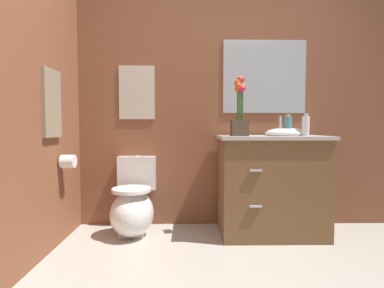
{
  "coord_description": "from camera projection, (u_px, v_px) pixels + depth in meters",
  "views": [
    {
      "loc": [
        -0.33,
        -1.42,
        0.97
      ],
      "look_at": [
        -0.29,
        1.22,
        0.82
      ],
      "focal_mm": 28.63,
      "sensor_mm": 36.0,
      "label": 1
    }
  ],
  "objects": [
    {
      "name": "toilet",
      "position": [
        133.0,
        207.0,
        2.75
      ],
      "size": [
        0.38,
        0.59,
        0.69
      ],
      "color": "white",
      "rests_on": "ground_plane"
    },
    {
      "name": "wall_mirror",
      "position": [
        264.0,
        77.0,
        2.96
      ],
      "size": [
        0.8,
        0.01,
        0.7
      ],
      "primitive_type": "cube",
      "color": "#B2BCC6"
    },
    {
      "name": "wall_left",
      "position": [
        10.0,
        80.0,
        1.85
      ],
      "size": [
        0.05,
        4.41,
        2.5
      ],
      "primitive_type": "cube",
      "color": "brown",
      "rests_on": "ground_plane"
    },
    {
      "name": "vanity_cabinet",
      "position": [
        272.0,
        184.0,
        2.72
      ],
      "size": [
        0.94,
        0.56,
        1.07
      ],
      "color": "brown",
      "rests_on": "ground_plane"
    },
    {
      "name": "hanging_towel",
      "position": [
        52.0,
        103.0,
        2.34
      ],
      "size": [
        0.03,
        0.28,
        0.52
      ],
      "primitive_type": "cube",
      "color": "gray"
    },
    {
      "name": "lotion_bottle",
      "position": [
        306.0,
        126.0,
        2.6
      ],
      "size": [
        0.06,
        0.06,
        0.19
      ],
      "color": "white",
      "rests_on": "vanity_cabinet"
    },
    {
      "name": "toilet_paper_roll",
      "position": [
        68.0,
        161.0,
        2.52
      ],
      "size": [
        0.11,
        0.11,
        0.11
      ],
      "primitive_type": "cylinder",
      "rotation": [
        0.0,
        1.57,
        0.0
      ],
      "color": "white"
    },
    {
      "name": "wall_back",
      "position": [
        242.0,
        98.0,
        3.0
      ],
      "size": [
        4.31,
        0.05,
        2.5
      ],
      "primitive_type": "cube",
      "color": "brown",
      "rests_on": "ground_plane"
    },
    {
      "name": "flower_vase",
      "position": [
        240.0,
        113.0,
        2.61
      ],
      "size": [
        0.14,
        0.14,
        0.51
      ],
      "color": "#4C3D2D",
      "rests_on": "vanity_cabinet"
    },
    {
      "name": "soap_bottle",
      "position": [
        288.0,
        126.0,
        2.67
      ],
      "size": [
        0.07,
        0.07,
        0.19
      ],
      "color": "teal",
      "rests_on": "vanity_cabinet"
    },
    {
      "name": "wall_poster",
      "position": [
        137.0,
        93.0,
        2.95
      ],
      "size": [
        0.34,
        0.01,
        0.51
      ],
      "primitive_type": "cube",
      "color": "beige"
    }
  ]
}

